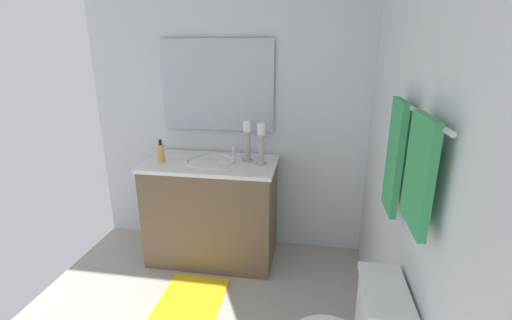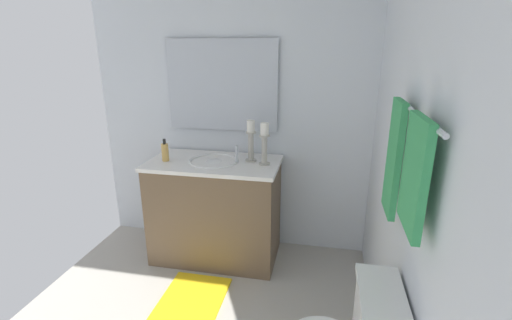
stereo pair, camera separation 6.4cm
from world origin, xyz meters
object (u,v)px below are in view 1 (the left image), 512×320
vanity_cabinet (212,210)px  towel_bar (417,111)px  soap_bottle (161,153)px  towel_center (419,173)px  sink_basin (211,166)px  mirror (217,86)px  bath_mat (190,303)px  towel_near_vanity (395,157)px  candle_holder_short (248,140)px  candle_holder_tall (261,142)px

vanity_cabinet → towel_bar: (1.09, 1.21, 1.05)m
soap_bottle → towel_center: (1.23, 1.57, 0.36)m
sink_basin → towel_bar: (1.09, 1.20, 0.66)m
vanity_cabinet → mirror: mirror is taller
sink_basin → towel_bar: towel_bar is taller
vanity_cabinet → soap_bottle: soap_bottle is taller
towel_bar → bath_mat: (-0.46, -1.21, -1.47)m
sink_basin → towel_bar: size_ratio=0.50×
vanity_cabinet → soap_bottle: 0.63m
towel_near_vanity → bath_mat: towel_near_vanity is taller
vanity_cabinet → mirror: bearing=180.0°
candle_holder_short → candle_holder_tall: bearing=61.3°
sink_basin → bath_mat: bearing=-0.1°
towel_near_vanity → towel_center: bearing=0.0°
candle_holder_tall → towel_near_vanity: size_ratio=0.60×
soap_bottle → bath_mat: (0.57, 0.39, -0.92)m
vanity_cabinet → mirror: size_ratio=1.13×
soap_bottle → towel_center: size_ratio=0.42×
towel_near_vanity → towel_center: same height
sink_basin → candle_holder_tall: candle_holder_tall is taller
soap_bottle → towel_bar: (1.03, 1.59, 0.55)m
towel_center → bath_mat: towel_center is taller
candle_holder_short → towel_near_vanity: towel_near_vanity is taller
candle_holder_tall → towel_near_vanity: 1.20m
towel_center → mirror: bearing=-142.9°
soap_bottle → candle_holder_tall: bearing=94.5°
mirror → soap_bottle: 0.71m
candle_holder_short → bath_mat: bearing=-22.6°
sink_basin → towel_near_vanity: size_ratio=0.73×
sink_basin → vanity_cabinet: bearing=-90.0°
bath_mat → soap_bottle: bearing=-145.8°
sink_basin → mirror: mirror is taller
vanity_cabinet → soap_bottle: bearing=-81.3°
candle_holder_tall → soap_bottle: size_ratio=1.83×
candle_holder_tall → bath_mat: size_ratio=0.55×
vanity_cabinet → candle_holder_tall: size_ratio=3.22×
sink_basin → towel_near_vanity: 1.54m
sink_basin → towel_bar: 1.76m
candle_holder_tall → towel_near_vanity: (0.89, 0.78, 0.20)m
sink_basin → candle_holder_short: (-0.07, 0.29, 0.22)m
towel_center → bath_mat: size_ratio=0.71×
soap_bottle → vanity_cabinet: bearing=98.7°
vanity_cabinet → sink_basin: size_ratio=2.64×
candle_holder_short → bath_mat: (0.70, -0.29, -1.02)m
towel_bar → candle_holder_tall: bearing=-144.0°
mirror → towel_bar: 1.83m
candle_holder_short → towel_center: towel_center is taller
candle_holder_short → towel_bar: size_ratio=0.41×
sink_basin → towel_near_vanity: towel_near_vanity is taller
mirror → towel_near_vanity: size_ratio=1.71×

